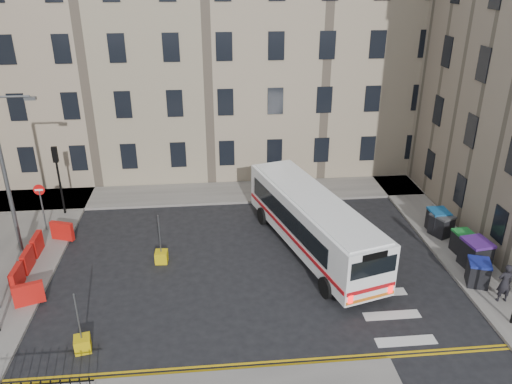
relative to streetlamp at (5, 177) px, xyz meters
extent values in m
plane|color=black|center=(13.00, -2.00, -4.34)|extent=(120.00, 120.00, 0.00)
cube|color=slate|center=(7.00, 6.60, -4.26)|extent=(36.00, 3.20, 0.15)
cube|color=slate|center=(22.00, 2.00, -4.26)|extent=(2.40, 26.00, 0.15)
cube|color=gray|center=(6.00, 13.50, 3.66)|extent=(38.00, 10.50, 16.00)
cylinder|color=black|center=(1.00, 4.50, -2.59)|extent=(0.12, 0.12, 3.20)
cube|color=black|center=(1.00, 4.50, -0.54)|extent=(0.28, 0.22, 0.90)
cylinder|color=#595B5E|center=(0.00, 0.00, -0.19)|extent=(0.20, 0.20, 8.00)
cylinder|color=#595B5E|center=(0.50, 2.50, -2.99)|extent=(0.08, 0.08, 2.40)
cube|color=red|center=(0.50, 2.50, -1.49)|extent=(0.60, 0.04, 0.60)
cube|color=red|center=(0.80, -3.00, -3.69)|extent=(0.25, 1.25, 1.00)
cube|color=red|center=(0.80, -1.50, -3.69)|extent=(0.25, 1.25, 1.00)
cube|color=red|center=(0.80, 0.00, -3.69)|extent=(0.25, 1.25, 1.00)
cube|color=red|center=(1.70, 1.30, -3.69)|extent=(1.26, 0.66, 1.00)
cube|color=red|center=(1.70, -4.30, -3.69)|extent=(1.26, 0.66, 1.00)
cube|color=white|center=(14.64, -0.85, -2.62)|extent=(5.29, 11.05, 2.45)
cube|color=black|center=(13.32, -0.71, -2.42)|extent=(2.41, 8.32, 0.98)
cube|color=black|center=(15.70, -0.04, -2.42)|extent=(2.41, 8.32, 0.98)
cube|color=black|center=(13.17, 4.35, -2.38)|extent=(2.09, 0.65, 1.08)
cube|color=black|center=(16.11, -6.04, -2.13)|extent=(2.09, 0.65, 0.78)
cube|color=#AE0E14|center=(13.45, -1.18, -3.21)|extent=(2.92, 10.20, 0.18)
cube|color=#AE0E14|center=(15.84, -0.51, -3.21)|extent=(2.92, 10.20, 0.18)
cube|color=#FF0C0C|center=(15.17, -6.32, -3.45)|extent=(0.22, 0.11, 0.39)
cube|color=#FF0C0C|center=(17.06, -5.79, -3.45)|extent=(0.22, 0.11, 0.39)
cylinder|color=black|center=(12.47, 2.31, -3.85)|extent=(0.53, 1.02, 0.98)
cylinder|color=black|center=(14.83, 2.98, -3.85)|extent=(0.53, 1.02, 0.98)
cylinder|color=black|center=(14.50, -4.86, -3.85)|extent=(0.53, 1.02, 0.98)
cylinder|color=black|center=(16.86, -4.19, -3.85)|extent=(0.53, 1.02, 0.98)
cube|color=black|center=(21.53, -4.73, -3.66)|extent=(1.17, 1.25, 1.06)
cube|color=navy|center=(21.53, -4.73, -3.07)|extent=(1.23, 1.31, 0.11)
cube|color=black|center=(22.10, -3.37, -3.54)|extent=(1.22, 1.36, 1.28)
cube|color=#4A2079|center=(22.10, -3.37, -2.84)|extent=(1.28, 1.43, 0.13)
cube|color=black|center=(22.17, -1.99, -3.67)|extent=(0.94, 1.06, 1.02)
cube|color=#1C7F32|center=(22.17, -1.99, -3.11)|extent=(0.99, 1.11, 0.11)
cube|color=black|center=(21.87, -0.17, -3.65)|extent=(1.23, 1.30, 1.07)
cube|color=#3D3E40|center=(21.87, -0.17, -3.06)|extent=(1.29, 1.36, 0.11)
cube|color=black|center=(21.86, 0.26, -3.62)|extent=(0.95, 1.10, 1.13)
cube|color=#165289|center=(21.86, 0.26, -3.00)|extent=(1.01, 1.15, 0.12)
imported|color=black|center=(21.97, -6.06, -3.27)|extent=(0.67, 0.44, 1.82)
cube|color=gold|center=(7.05, -1.25, -4.04)|extent=(0.63, 0.63, 0.60)
cube|color=gold|center=(4.53, -7.29, -4.04)|extent=(0.71, 0.71, 0.60)
camera|label=1|loc=(9.65, -22.73, 9.04)|focal=35.00mm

